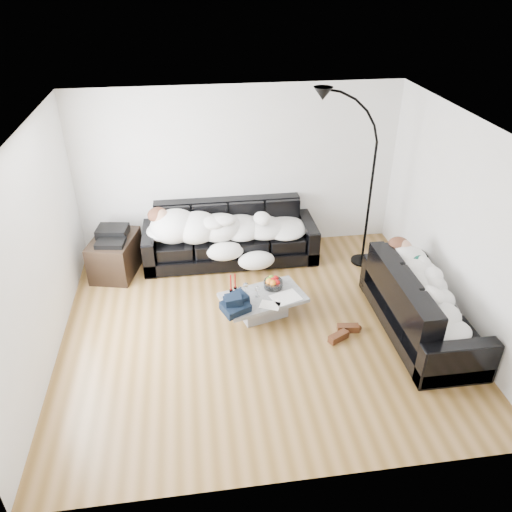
{
  "coord_description": "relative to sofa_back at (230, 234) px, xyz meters",
  "views": [
    {
      "loc": [
        -0.75,
        -5.04,
        4.13
      ],
      "look_at": [
        0.0,
        0.3,
        0.9
      ],
      "focal_mm": 35.0,
      "sensor_mm": 36.0,
      "label": 1
    }
  ],
  "objects": [
    {
      "name": "stereo",
      "position": [
        -1.75,
        -0.16,
        0.21
      ],
      "size": [
        0.49,
        0.4,
        0.13
      ],
      "primitive_type": "cube",
      "rotation": [
        0.0,
        0.0,
        -0.15
      ],
      "color": "black",
      "rests_on": "av_cabinet"
    },
    {
      "name": "sofa_back",
      "position": [
        0.0,
        0.0,
        0.0
      ],
      "size": [
        2.67,
        0.92,
        0.87
      ],
      "primitive_type": "cube",
      "color": "black",
      "rests_on": "ground"
    },
    {
      "name": "floor_lamp",
      "position": [
        2.05,
        -0.39,
        0.75
      ],
      "size": [
        0.93,
        0.63,
        2.38
      ],
      "primitive_type": null,
      "rotation": [
        0.0,
        0.0,
        -0.37
      ],
      "color": "black",
      "rests_on": "ground"
    },
    {
      "name": "ceiling",
      "position": [
        0.2,
        -1.79,
        2.16
      ],
      "size": [
        5.0,
        5.0,
        0.0
      ],
      "primitive_type": "plane",
      "color": "white",
      "rests_on": "ground"
    },
    {
      "name": "wall_back",
      "position": [
        0.2,
        0.46,
        0.86
      ],
      "size": [
        5.0,
        0.02,
        2.6
      ],
      "primitive_type": "cube",
      "color": "silver",
      "rests_on": "ground"
    },
    {
      "name": "sleeper_right",
      "position": [
        2.22,
        -2.11,
        0.2
      ],
      "size": [
        0.76,
        1.79,
        0.44
      ],
      "primitive_type": null,
      "rotation": [
        0.0,
        0.0,
        1.57
      ],
      "color": "white",
      "rests_on": "sofa_right"
    },
    {
      "name": "ground",
      "position": [
        0.2,
        -1.79,
        -0.44
      ],
      "size": [
        5.0,
        5.0,
        0.0
      ],
      "primitive_type": "plane",
      "color": "brown",
      "rests_on": "ground"
    },
    {
      "name": "navy_jacket",
      "position": [
        -0.12,
        -1.77,
        0.04
      ],
      "size": [
        0.41,
        0.36,
        0.18
      ],
      "primitive_type": null,
      "rotation": [
        0.0,
        0.0,
        0.21
      ],
      "color": "black",
      "rests_on": "coffee_table"
    },
    {
      "name": "sleeper_back",
      "position": [
        0.0,
        -0.05,
        0.21
      ],
      "size": [
        2.26,
        0.78,
        0.45
      ],
      "primitive_type": null,
      "color": "white",
      "rests_on": "sofa_back"
    },
    {
      "name": "wall_right",
      "position": [
        2.7,
        -1.79,
        0.86
      ],
      "size": [
        0.02,
        4.5,
        2.6
      ],
      "primitive_type": "cube",
      "color": "silver",
      "rests_on": "ground"
    },
    {
      "name": "teal_cushion",
      "position": [
        2.16,
        -1.46,
        0.28
      ],
      "size": [
        0.42,
        0.38,
        0.2
      ],
      "primitive_type": "ellipsoid",
      "rotation": [
        0.0,
        0.0,
        0.24
      ],
      "color": "#0A4838",
      "rests_on": "sofa_right"
    },
    {
      "name": "wine_glass_a",
      "position": [
        0.07,
        -1.45,
        -0.04
      ],
      "size": [
        0.08,
        0.08,
        0.17
      ],
      "primitive_type": "cylinder",
      "rotation": [
        0.0,
        0.0,
        0.15
      ],
      "color": "white",
      "rests_on": "coffee_table"
    },
    {
      "name": "candle_left",
      "position": [
        -0.12,
        -1.38,
        0.0
      ],
      "size": [
        0.06,
        0.06,
        0.26
      ],
      "primitive_type": "cylinder",
      "rotation": [
        0.0,
        0.0,
        0.25
      ],
      "color": "maroon",
      "rests_on": "coffee_table"
    },
    {
      "name": "sofa_right",
      "position": [
        2.22,
        -2.11,
        -0.01
      ],
      "size": [
        0.89,
        2.09,
        0.84
      ],
      "primitive_type": "cube",
      "rotation": [
        0.0,
        0.0,
        1.57
      ],
      "color": "black",
      "rests_on": "ground"
    },
    {
      "name": "wine_glass_b",
      "position": [
        -0.02,
        -1.54,
        -0.04
      ],
      "size": [
        0.09,
        0.09,
        0.17
      ],
      "primitive_type": "cylinder",
      "rotation": [
        0.0,
        0.0,
        -0.31
      ],
      "color": "white",
      "rests_on": "coffee_table"
    },
    {
      "name": "av_cabinet",
      "position": [
        -1.75,
        -0.16,
        -0.14
      ],
      "size": [
        0.77,
        0.96,
        0.58
      ],
      "primitive_type": "cube",
      "rotation": [
        0.0,
        0.0,
        -0.24
      ],
      "color": "black",
      "rests_on": "ground"
    },
    {
      "name": "fruit_bowl",
      "position": [
        0.45,
        -1.36,
        -0.05
      ],
      "size": [
        0.28,
        0.28,
        0.16
      ],
      "primitive_type": "cylinder",
      "rotation": [
        0.0,
        0.0,
        -0.09
      ],
      "color": "white",
      "rests_on": "coffee_table"
    },
    {
      "name": "candle_right",
      "position": [
        -0.06,
        -1.32,
        -0.01
      ],
      "size": [
        0.05,
        0.05,
        0.23
      ],
      "primitive_type": "cylinder",
      "rotation": [
        0.0,
        0.0,
        -0.05
      ],
      "color": "maroon",
      "rests_on": "coffee_table"
    },
    {
      "name": "newspaper_a",
      "position": [
        0.57,
        -1.62,
        -0.12
      ],
      "size": [
        0.44,
        0.39,
        0.01
      ],
      "primitive_type": "cube",
      "rotation": [
        0.0,
        0.0,
        0.34
      ],
      "color": "silver",
      "rests_on": "coffee_table"
    },
    {
      "name": "shoes",
      "position": [
        1.23,
        -2.11,
        -0.38
      ],
      "size": [
        0.54,
        0.46,
        0.11
      ],
      "primitive_type": null,
      "rotation": [
        0.0,
        0.0,
        0.29
      ],
      "color": "#472311",
      "rests_on": "ground"
    },
    {
      "name": "newspaper_b",
      "position": [
        0.34,
        -1.76,
        -0.12
      ],
      "size": [
        0.3,
        0.26,
        0.01
      ],
      "primitive_type": "cube",
      "rotation": [
        0.0,
        0.0,
        -0.4
      ],
      "color": "silver",
      "rests_on": "coffee_table"
    },
    {
      "name": "coffee_table",
      "position": [
        0.29,
        -1.54,
        -0.28
      ],
      "size": [
        1.2,
        0.89,
        0.31
      ],
      "primitive_type": "cube",
      "rotation": [
        0.0,
        0.0,
        0.28
      ],
      "color": "#939699",
      "rests_on": "ground"
    },
    {
      "name": "wall_left",
      "position": [
        -2.3,
        -1.79,
        0.86
      ],
      "size": [
        0.02,
        4.5,
        2.6
      ],
      "primitive_type": "cube",
      "color": "silver",
      "rests_on": "ground"
    },
    {
      "name": "wine_glass_c",
      "position": [
        0.21,
        -1.53,
        -0.05
      ],
      "size": [
        0.07,
        0.07,
        0.15
      ],
      "primitive_type": "cylinder",
      "rotation": [
        0.0,
        0.0,
        0.11
      ],
      "color": "white",
      "rests_on": "coffee_table"
    }
  ]
}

